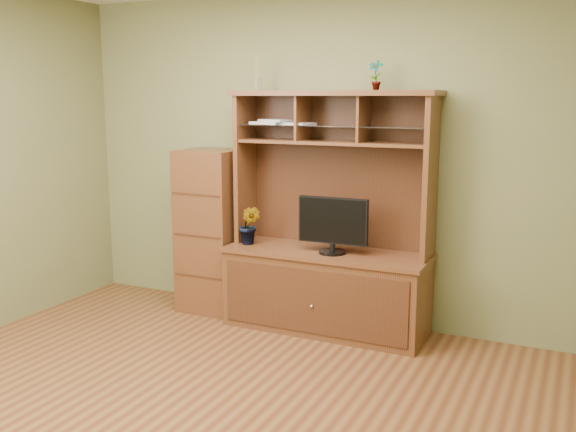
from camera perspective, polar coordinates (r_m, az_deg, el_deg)
The scene contains 8 objects.
room at distance 3.57m, azimuth -9.45°, elevation 2.30°, with size 4.54×4.04×2.74m.
media_hutch at distance 5.15m, azimuth 3.53°, elevation -4.43°, with size 1.66×0.61×1.90m.
monitor at distance 4.97m, azimuth 4.00°, elevation -0.73°, with size 0.56×0.21×0.44m.
orchid_plant at distance 5.29m, azimuth -3.43°, elevation -0.83°, with size 0.18×0.14×0.32m, color #395B1F.
top_plant at distance 4.94m, azimuth 7.80°, elevation 12.32°, with size 0.12×0.08×0.23m, color #335C20.
reed_diffuser at distance 5.33m, azimuth -2.74°, elevation 12.29°, with size 0.06×0.06×0.29m.
magazines at distance 5.23m, azimuth -0.69°, elevation 8.33°, with size 0.54×0.25×0.04m.
side_cabinet at distance 5.62m, azimuth -6.83°, elevation -1.31°, with size 0.50×0.46×1.41m.
Camera 1 is at (2.01, -2.90, 1.86)m, focal length 40.00 mm.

